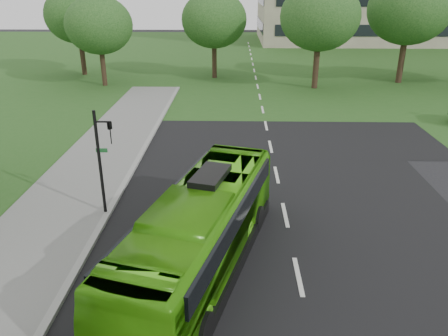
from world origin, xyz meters
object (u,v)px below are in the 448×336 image
tree_park_f (78,15)px  bus (201,232)px  tree_park_c (320,17)px  traffic_light (103,156)px  tree_park_a (99,25)px  tree_park_b (214,20)px  tree_park_d (409,9)px

tree_park_f → bus: 36.26m
tree_park_f → tree_park_c: bearing=-14.4°
tree_park_c → traffic_light: bearing=-117.1°
tree_park_a → tree_park_f: (-3.55, 5.19, 0.51)m
tree_park_b → tree_park_f: tree_park_f is taller
tree_park_c → bus: 28.73m
tree_park_a → bus: size_ratio=0.77×
tree_park_c → traffic_light: 26.78m
tree_park_a → tree_park_b: bearing=21.4°
tree_park_c → tree_park_d: tree_park_d is taller
tree_park_b → traffic_light: bearing=-96.0°
tree_park_a → tree_park_d: (27.33, 1.95, 1.25)m
tree_park_b → tree_park_f: bearing=174.4°
tree_park_c → tree_park_b: bearing=153.9°
tree_park_b → traffic_light: size_ratio=1.88×
tree_park_d → traffic_light: (-20.42, -26.20, -3.98)m
tree_park_d → bus: 34.36m
tree_park_c → traffic_light: tree_park_c is taller
tree_park_a → tree_park_c: 19.04m
tree_park_b → bus: bearing=-88.2°
tree_park_f → tree_park_b: bearing=-5.6°
tree_park_b → tree_park_c: bearing=-26.1°
tree_park_a → tree_park_f: tree_park_f is taller
bus → traffic_light: bearing=154.2°
tree_park_b → traffic_light: 28.42m
tree_park_c → tree_park_d: bearing=17.2°
tree_park_a → traffic_light: (6.91, -24.25, -2.73)m
tree_park_d → tree_park_f: size_ratio=1.13×
tree_park_b → tree_park_c: (9.14, -4.49, 0.60)m
tree_park_a → bus: (10.88, -27.78, -3.87)m
tree_park_b → bus: tree_park_b is taller
tree_park_b → tree_park_d: (17.45, -1.92, 1.05)m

